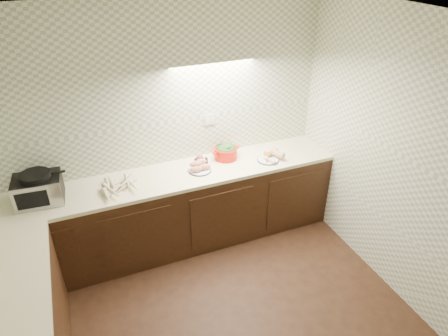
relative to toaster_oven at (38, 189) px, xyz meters
name	(u,v)px	position (x,y,z in m)	size (l,w,h in m)	color
room	(227,193)	(1.24, -1.53, 0.59)	(3.60, 3.60, 2.60)	black
counter	(124,281)	(0.56, -0.85, -0.59)	(3.60, 3.60, 0.90)	black
toaster_oven	(38,189)	(0.00, 0.00, 0.00)	(0.44, 0.35, 0.30)	black
parsnip_pile	(119,185)	(0.71, -0.06, -0.10)	(0.46, 0.38, 0.08)	beige
sweet_potato_plate	(199,167)	(1.55, -0.04, -0.10)	(0.24, 0.24, 0.11)	#182044
onion_bowl	(201,160)	(1.61, 0.09, -0.10)	(0.15, 0.15, 0.11)	black
dutch_oven	(226,151)	(1.91, 0.10, -0.05)	(0.32, 0.30, 0.18)	red
veg_plate	(271,155)	(2.37, -0.10, -0.10)	(0.31, 0.30, 0.11)	#182044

